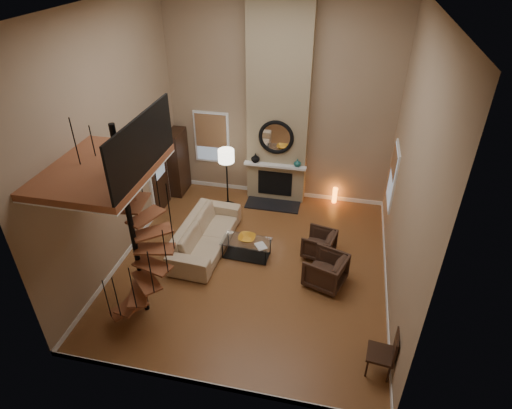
% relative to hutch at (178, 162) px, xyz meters
% --- Properties ---
extents(ground, '(6.00, 6.50, 0.01)m').
position_rel_hutch_xyz_m(ground, '(2.81, -2.77, -0.95)').
color(ground, '#985F31').
rests_on(ground, ground).
extents(back_wall, '(6.00, 0.02, 5.50)m').
position_rel_hutch_xyz_m(back_wall, '(2.81, 0.48, 1.80)').
color(back_wall, '#9F8466').
rests_on(back_wall, ground).
extents(front_wall, '(6.00, 0.02, 5.50)m').
position_rel_hutch_xyz_m(front_wall, '(2.81, -6.02, 1.80)').
color(front_wall, '#9F8466').
rests_on(front_wall, ground).
extents(left_wall, '(0.02, 6.50, 5.50)m').
position_rel_hutch_xyz_m(left_wall, '(-0.19, -2.77, 1.80)').
color(left_wall, '#9F8466').
rests_on(left_wall, ground).
extents(right_wall, '(0.02, 6.50, 5.50)m').
position_rel_hutch_xyz_m(right_wall, '(5.81, -2.77, 1.80)').
color(right_wall, '#9F8466').
rests_on(right_wall, ground).
extents(ceiling, '(6.00, 6.50, 0.01)m').
position_rel_hutch_xyz_m(ceiling, '(2.81, -2.77, 4.54)').
color(ceiling, silver).
rests_on(ceiling, back_wall).
extents(baseboard_back, '(6.00, 0.02, 0.12)m').
position_rel_hutch_xyz_m(baseboard_back, '(2.81, 0.47, -0.89)').
color(baseboard_back, white).
rests_on(baseboard_back, ground).
extents(baseboard_front, '(6.00, 0.02, 0.12)m').
position_rel_hutch_xyz_m(baseboard_front, '(2.81, -6.01, -0.89)').
color(baseboard_front, white).
rests_on(baseboard_front, ground).
extents(baseboard_left, '(0.02, 6.50, 0.12)m').
position_rel_hutch_xyz_m(baseboard_left, '(-0.18, -2.77, -0.89)').
color(baseboard_left, white).
rests_on(baseboard_left, ground).
extents(baseboard_right, '(0.02, 6.50, 0.12)m').
position_rel_hutch_xyz_m(baseboard_right, '(5.80, -2.77, -0.89)').
color(baseboard_right, white).
rests_on(baseboard_right, ground).
extents(chimney_breast, '(1.60, 0.38, 5.50)m').
position_rel_hutch_xyz_m(chimney_breast, '(2.81, 0.29, 1.80)').
color(chimney_breast, '#978462').
rests_on(chimney_breast, ground).
extents(hearth, '(1.50, 0.60, 0.04)m').
position_rel_hutch_xyz_m(hearth, '(2.81, -0.20, -0.93)').
color(hearth, black).
rests_on(hearth, ground).
extents(firebox, '(0.95, 0.02, 0.72)m').
position_rel_hutch_xyz_m(firebox, '(2.81, 0.09, -0.40)').
color(firebox, black).
rests_on(firebox, chimney_breast).
extents(mantel, '(1.70, 0.18, 0.06)m').
position_rel_hutch_xyz_m(mantel, '(2.81, 0.01, 0.20)').
color(mantel, white).
rests_on(mantel, chimney_breast).
extents(mirror_frame, '(0.94, 0.10, 0.94)m').
position_rel_hutch_xyz_m(mirror_frame, '(2.81, 0.07, 1.00)').
color(mirror_frame, black).
rests_on(mirror_frame, chimney_breast).
extents(mirror_disc, '(0.80, 0.01, 0.80)m').
position_rel_hutch_xyz_m(mirror_disc, '(2.81, 0.08, 1.00)').
color(mirror_disc, white).
rests_on(mirror_disc, chimney_breast).
extents(vase_left, '(0.24, 0.24, 0.25)m').
position_rel_hutch_xyz_m(vase_left, '(2.26, 0.05, 0.35)').
color(vase_left, black).
rests_on(vase_left, mantel).
extents(vase_right, '(0.20, 0.20, 0.21)m').
position_rel_hutch_xyz_m(vase_right, '(3.41, 0.05, 0.33)').
color(vase_right, '#17504D').
rests_on(vase_right, mantel).
extents(window_back, '(1.02, 0.06, 1.52)m').
position_rel_hutch_xyz_m(window_back, '(0.91, 0.45, 0.67)').
color(window_back, white).
rests_on(window_back, back_wall).
extents(window_right, '(0.06, 1.02, 1.52)m').
position_rel_hutch_xyz_m(window_right, '(5.79, -0.77, 0.68)').
color(window_right, white).
rests_on(window_right, right_wall).
extents(entry_door, '(0.10, 1.05, 2.16)m').
position_rel_hutch_xyz_m(entry_door, '(-0.14, -0.97, 0.10)').
color(entry_door, white).
rests_on(entry_door, ground).
extents(loft, '(1.70, 2.20, 1.09)m').
position_rel_hutch_xyz_m(loft, '(0.77, -4.57, 2.29)').
color(loft, brown).
rests_on(loft, left_wall).
extents(spiral_stair, '(1.47, 1.47, 4.06)m').
position_rel_hutch_xyz_m(spiral_stair, '(1.03, -4.56, 0.83)').
color(spiral_stair, black).
rests_on(spiral_stair, ground).
extents(hutch, '(0.39, 0.83, 1.86)m').
position_rel_hutch_xyz_m(hutch, '(0.00, 0.00, 0.00)').
color(hutch, black).
rests_on(hutch, ground).
extents(sofa, '(1.12, 2.59, 0.74)m').
position_rel_hutch_xyz_m(sofa, '(1.57, -2.37, -0.55)').
color(sofa, '#C9B08C').
rests_on(sofa, ground).
extents(armchair_near, '(0.83, 0.82, 0.64)m').
position_rel_hutch_xyz_m(armchair_near, '(4.33, -2.15, -0.60)').
color(armchair_near, '#3D271C').
rests_on(armchair_near, ground).
extents(armchair_far, '(1.02, 1.01, 0.74)m').
position_rel_hutch_xyz_m(armchair_far, '(4.56, -3.05, -0.60)').
color(armchair_far, '#3D271C').
rests_on(armchair_far, ground).
extents(coffee_table, '(1.16, 0.62, 0.44)m').
position_rel_hutch_xyz_m(coffee_table, '(2.61, -2.51, -0.67)').
color(coffee_table, silver).
rests_on(coffee_table, ground).
extents(bowl, '(0.40, 0.40, 0.10)m').
position_rel_hutch_xyz_m(bowl, '(2.61, -2.46, -0.45)').
color(bowl, gold).
rests_on(bowl, coffee_table).
extents(book, '(0.35, 0.37, 0.03)m').
position_rel_hutch_xyz_m(book, '(2.96, -2.66, -0.49)').
color(book, gray).
rests_on(book, coffee_table).
extents(floor_lamp, '(0.43, 0.43, 1.75)m').
position_rel_hutch_xyz_m(floor_lamp, '(1.59, -0.47, 0.46)').
color(floor_lamp, black).
rests_on(floor_lamp, ground).
extents(accent_lamp, '(0.13, 0.13, 0.45)m').
position_rel_hutch_xyz_m(accent_lamp, '(4.48, 0.32, -0.70)').
color(accent_lamp, orange).
rests_on(accent_lamp, ground).
extents(side_chair, '(0.50, 0.50, 0.97)m').
position_rel_hutch_xyz_m(side_chair, '(5.67, -5.07, -0.42)').
color(side_chair, black).
rests_on(side_chair, ground).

